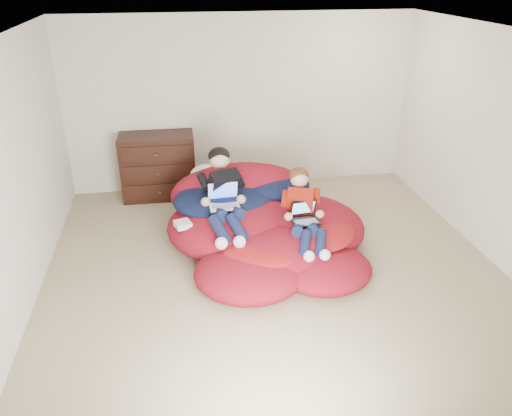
{
  "coord_description": "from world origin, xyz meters",
  "views": [
    {
      "loc": [
        -0.98,
        -4.59,
        3.08
      ],
      "look_at": [
        -0.17,
        0.18,
        0.7
      ],
      "focal_mm": 35.0,
      "sensor_mm": 36.0,
      "label": 1
    }
  ],
  "objects_px": {
    "dresser": "(158,166)",
    "laptop_black": "(305,215)",
    "beanbag_pile": "(263,226)",
    "laptop_white": "(224,199)",
    "younger_boy": "(304,208)",
    "older_boy": "(223,191)"
  },
  "relations": [
    {
      "from": "dresser",
      "to": "beanbag_pile",
      "type": "height_order",
      "value": "dresser"
    },
    {
      "from": "younger_boy",
      "to": "laptop_black",
      "type": "distance_m",
      "value": 0.09
    },
    {
      "from": "younger_boy",
      "to": "laptop_black",
      "type": "height_order",
      "value": "younger_boy"
    },
    {
      "from": "beanbag_pile",
      "to": "older_boy",
      "type": "distance_m",
      "value": 0.66
    },
    {
      "from": "dresser",
      "to": "beanbag_pile",
      "type": "bearing_deg",
      "value": -53.3
    },
    {
      "from": "beanbag_pile",
      "to": "laptop_white",
      "type": "distance_m",
      "value": 0.6
    },
    {
      "from": "dresser",
      "to": "younger_boy",
      "type": "relative_size",
      "value": 1.01
    },
    {
      "from": "laptop_black",
      "to": "younger_boy",
      "type": "bearing_deg",
      "value": 90.0
    },
    {
      "from": "dresser",
      "to": "laptop_white",
      "type": "xyz_separation_m",
      "value": [
        0.77,
        -1.64,
        0.17
      ]
    },
    {
      "from": "older_boy",
      "to": "laptop_white",
      "type": "xyz_separation_m",
      "value": [
        0.0,
        -0.09,
        -0.07
      ]
    },
    {
      "from": "younger_boy",
      "to": "laptop_white",
      "type": "height_order",
      "value": "younger_boy"
    },
    {
      "from": "beanbag_pile",
      "to": "older_boy",
      "type": "height_order",
      "value": "older_boy"
    },
    {
      "from": "older_boy",
      "to": "laptop_white",
      "type": "bearing_deg",
      "value": -90.0
    },
    {
      "from": "younger_boy",
      "to": "laptop_white",
      "type": "distance_m",
      "value": 0.92
    },
    {
      "from": "beanbag_pile",
      "to": "laptop_black",
      "type": "xyz_separation_m",
      "value": [
        0.4,
        -0.39,
        0.3
      ]
    },
    {
      "from": "dresser",
      "to": "laptop_black",
      "type": "xyz_separation_m",
      "value": [
        1.63,
        -2.04,
        0.09
      ]
    },
    {
      "from": "beanbag_pile",
      "to": "laptop_black",
      "type": "height_order",
      "value": "beanbag_pile"
    },
    {
      "from": "dresser",
      "to": "younger_boy",
      "type": "xyz_separation_m",
      "value": [
        1.63,
        -1.97,
        0.16
      ]
    },
    {
      "from": "dresser",
      "to": "laptop_black",
      "type": "relative_size",
      "value": 3.33
    },
    {
      "from": "beanbag_pile",
      "to": "older_boy",
      "type": "xyz_separation_m",
      "value": [
        -0.47,
        0.1,
        0.45
      ]
    },
    {
      "from": "dresser",
      "to": "laptop_white",
      "type": "relative_size",
      "value": 3.0
    },
    {
      "from": "laptop_black",
      "to": "older_boy",
      "type": "bearing_deg",
      "value": 150.48
    }
  ]
}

